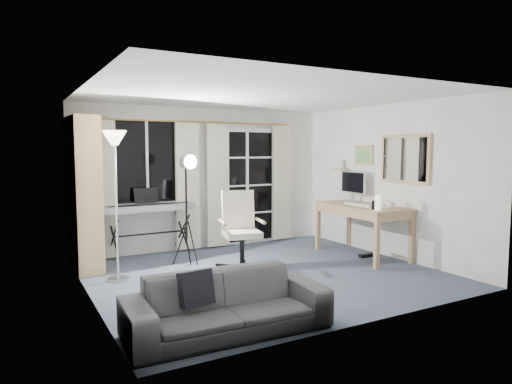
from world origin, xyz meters
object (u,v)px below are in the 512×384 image
torchiere_lamp (115,160)px  desk (362,211)px  keyboard_piano (149,209)px  monitor (353,183)px  mug (391,204)px  studio_light (188,175)px  sofa (227,294)px  bookshelf (81,198)px  office_chair (240,223)px

torchiere_lamp → desk: (3.69, -0.50, -0.84)m
keyboard_piano → monitor: monitor is taller
keyboard_piano → mug: bearing=-34.0°
studio_light → sofa: (-0.56, -2.50, -0.96)m
bookshelf → torchiere_lamp: bearing=-71.3°
desk → mug: 0.54m
keyboard_piano → bookshelf: bearing=-170.1°
keyboard_piano → office_chair: size_ratio=1.27×
torchiere_lamp → studio_light: size_ratio=1.16×
studio_light → monitor: bearing=-21.3°
office_chair → desk: (2.04, -0.26, 0.06)m
keyboard_piano → mug: 3.69m
office_chair → desk: office_chair is taller
sofa → mug: bearing=23.0°
desk → keyboard_piano: bearing=154.7°
office_chair → monitor: monitor is taller
bookshelf → monitor: bearing=-13.9°
desk → mug: bearing=-77.0°
bookshelf → torchiere_lamp: (0.32, -0.83, 0.53)m
mug → torchiere_lamp: bearing=165.3°
torchiere_lamp → studio_light: (1.07, 0.27, -0.22)m
desk → monitor: 0.64m
studio_light → mug: bearing=-39.8°
monitor → studio_light: bearing=175.2°
bookshelf → desk: (4.01, -1.33, -0.30)m
sofa → office_chair: bearing=62.6°
keyboard_piano → office_chair: (0.95, -1.26, -0.12)m
monitor → bookshelf: bearing=169.9°
studio_light → desk: bearing=-31.2°
mug → office_chair: bearing=160.5°
studio_light → office_chair: studio_light is taller
desk → sofa: (-3.18, -1.73, -0.35)m
keyboard_piano → studio_light: studio_light is taller
keyboard_piano → mug: keyboard_piano is taller
monitor → mug: size_ratio=4.40×
studio_light → sofa: 2.73m
bookshelf → monitor: bookshelf is taller
studio_light → office_chair: 1.03m
keyboard_piano → office_chair: office_chair is taller
studio_light → office_chair: (0.58, -0.51, -0.68)m
office_chair → desk: 2.06m
keyboard_piano → torchiere_lamp: bearing=-125.2°
sofa → desk: bearing=31.0°
torchiere_lamp → office_chair: size_ratio=1.73×
torchiere_lamp → studio_light: torchiere_lamp is taller
torchiere_lamp → desk: size_ratio=1.25×
keyboard_piano → studio_light: bearing=-64.4°
office_chair → desk: bearing=6.0°
bookshelf → sofa: bookshelf is taller
bookshelf → mug: (4.11, -1.83, -0.14)m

